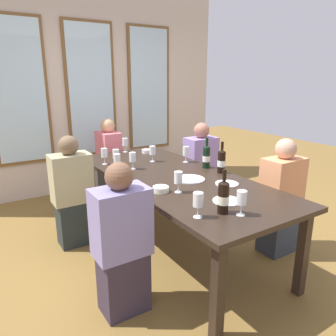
{
  "coord_description": "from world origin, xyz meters",
  "views": [
    {
      "loc": [
        -1.6,
        -2.43,
        1.64
      ],
      "look_at": [
        0.0,
        0.09,
        0.79
      ],
      "focal_mm": 34.48,
      "sensor_mm": 36.0,
      "label": 1
    }
  ],
  "objects_px": {
    "seated_person_1": "(281,200)",
    "seated_person_3": "(200,170)",
    "wine_glass_5": "(104,153)",
    "seated_person_4": "(109,161)",
    "white_plate_2": "(227,184)",
    "dining_table": "(173,182)",
    "wine_bottle_1": "(206,156)",
    "wine_glass_2": "(116,155)",
    "wine_glass_0": "(133,157)",
    "wine_glass_9": "(152,151)",
    "wine_glass_1": "(242,198)",
    "wine_glass_8": "(186,152)",
    "seated_person_0": "(122,244)",
    "wine_glass_6": "(198,200)",
    "wine_bottle_2": "(222,161)",
    "wine_bottle_0": "(223,197)",
    "wine_glass_4": "(178,178)",
    "tasting_bowl_0": "(161,189)",
    "tasting_bowl_1": "(146,151)",
    "wine_glass_7": "(117,160)",
    "white_plate_1": "(190,179)",
    "white_plate_0": "(227,201)",
    "seated_person_2": "(73,194)",
    "wine_glass_3": "(125,143)"
  },
  "relations": [
    {
      "from": "white_plate_2",
      "to": "seated_person_3",
      "type": "distance_m",
      "value": 1.23
    },
    {
      "from": "dining_table",
      "to": "wine_glass_2",
      "type": "bearing_deg",
      "value": 117.25
    },
    {
      "from": "tasting_bowl_0",
      "to": "seated_person_3",
      "type": "height_order",
      "value": "seated_person_3"
    },
    {
      "from": "wine_glass_4",
      "to": "seated_person_3",
      "type": "bearing_deg",
      "value": 44.73
    },
    {
      "from": "wine_glass_5",
      "to": "white_plate_2",
      "type": "bearing_deg",
      "value": -61.59
    },
    {
      "from": "wine_bottle_1",
      "to": "wine_glass_5",
      "type": "xyz_separation_m",
      "value": [
        -0.83,
        0.68,
        0.0
      ]
    },
    {
      "from": "white_plate_0",
      "to": "white_plate_1",
      "type": "relative_size",
      "value": 0.78
    },
    {
      "from": "wine_bottle_0",
      "to": "tasting_bowl_0",
      "type": "xyz_separation_m",
      "value": [
        -0.14,
        0.59,
        -0.1
      ]
    },
    {
      "from": "tasting_bowl_1",
      "to": "wine_glass_7",
      "type": "distance_m",
      "value": 0.82
    },
    {
      "from": "dining_table",
      "to": "seated_person_3",
      "type": "relative_size",
      "value": 2.24
    },
    {
      "from": "wine_glass_2",
      "to": "wine_glass_6",
      "type": "bearing_deg",
      "value": -92.64
    },
    {
      "from": "wine_bottle_0",
      "to": "seated_person_2",
      "type": "xyz_separation_m",
      "value": [
        -0.61,
        1.49,
        -0.33
      ]
    },
    {
      "from": "seated_person_2",
      "to": "seated_person_4",
      "type": "xyz_separation_m",
      "value": [
        0.8,
        1.01,
        0.0
      ]
    },
    {
      "from": "wine_bottle_1",
      "to": "tasting_bowl_1",
      "type": "xyz_separation_m",
      "value": [
        -0.2,
        0.91,
        -0.1
      ]
    },
    {
      "from": "seated_person_1",
      "to": "seated_person_3",
      "type": "height_order",
      "value": "same"
    },
    {
      "from": "white_plate_1",
      "to": "wine_bottle_1",
      "type": "distance_m",
      "value": 0.46
    },
    {
      "from": "wine_glass_1",
      "to": "seated_person_3",
      "type": "xyz_separation_m",
      "value": [
        0.92,
        1.61,
        -0.34
      ]
    },
    {
      "from": "wine_glass_0",
      "to": "wine_glass_3",
      "type": "height_order",
      "value": "same"
    },
    {
      "from": "tasting_bowl_0",
      "to": "seated_person_0",
      "type": "height_order",
      "value": "seated_person_0"
    },
    {
      "from": "wine_bottle_2",
      "to": "wine_glass_1",
      "type": "xyz_separation_m",
      "value": [
        -0.56,
        -0.83,
        0.01
      ]
    },
    {
      "from": "wine_glass_1",
      "to": "wine_glass_8",
      "type": "distance_m",
      "value": 1.43
    },
    {
      "from": "tasting_bowl_0",
      "to": "wine_glass_1",
      "type": "xyz_separation_m",
      "value": [
        0.22,
        -0.68,
        0.1
      ]
    },
    {
      "from": "seated_person_3",
      "to": "wine_bottle_0",
      "type": "bearing_deg",
      "value": -123.32
    },
    {
      "from": "dining_table",
      "to": "wine_glass_6",
      "type": "xyz_separation_m",
      "value": [
        -0.38,
        -0.88,
        0.19
      ]
    },
    {
      "from": "wine_bottle_0",
      "to": "wine_bottle_2",
      "type": "bearing_deg",
      "value": 49.23
    },
    {
      "from": "wine_bottle_0",
      "to": "wine_glass_1",
      "type": "height_order",
      "value": "wine_bottle_0"
    },
    {
      "from": "wine_glass_1",
      "to": "seated_person_1",
      "type": "xyz_separation_m",
      "value": [
        0.92,
        0.39,
        -0.34
      ]
    },
    {
      "from": "wine_glass_2",
      "to": "wine_glass_5",
      "type": "relative_size",
      "value": 1.0
    },
    {
      "from": "wine_glass_0",
      "to": "wine_glass_9",
      "type": "relative_size",
      "value": 1.0
    },
    {
      "from": "wine_glass_4",
      "to": "seated_person_0",
      "type": "height_order",
      "value": "seated_person_0"
    },
    {
      "from": "tasting_bowl_0",
      "to": "wine_glass_8",
      "type": "distance_m",
      "value": 0.98
    },
    {
      "from": "wine_bottle_1",
      "to": "wine_glass_9",
      "type": "xyz_separation_m",
      "value": [
        -0.34,
        0.51,
        -0.0
      ]
    },
    {
      "from": "dining_table",
      "to": "wine_bottle_1",
      "type": "bearing_deg",
      "value": 5.78
    },
    {
      "from": "wine_glass_1",
      "to": "seated_person_2",
      "type": "bearing_deg",
      "value": 113.32
    },
    {
      "from": "white_plate_2",
      "to": "wine_glass_1",
      "type": "height_order",
      "value": "wine_glass_1"
    },
    {
      "from": "white_plate_1",
      "to": "white_plate_0",
      "type": "bearing_deg",
      "value": -97.89
    },
    {
      "from": "wine_bottle_1",
      "to": "seated_person_1",
      "type": "height_order",
      "value": "seated_person_1"
    },
    {
      "from": "tasting_bowl_1",
      "to": "wine_glass_2",
      "type": "relative_size",
      "value": 0.65
    },
    {
      "from": "seated_person_4",
      "to": "wine_glass_6",
      "type": "bearing_deg",
      "value": -98.81
    },
    {
      "from": "wine_glass_8",
      "to": "seated_person_0",
      "type": "xyz_separation_m",
      "value": [
        -1.19,
        -0.91,
        -0.33
      ]
    },
    {
      "from": "white_plate_0",
      "to": "wine_glass_3",
      "type": "height_order",
      "value": "wine_glass_3"
    },
    {
      "from": "white_plate_2",
      "to": "seated_person_1",
      "type": "height_order",
      "value": "seated_person_1"
    },
    {
      "from": "wine_bottle_0",
      "to": "seated_person_2",
      "type": "bearing_deg",
      "value": 112.14
    },
    {
      "from": "seated_person_0",
      "to": "wine_glass_5",
      "type": "bearing_deg",
      "value": 72.72
    },
    {
      "from": "white_plate_0",
      "to": "wine_glass_9",
      "type": "height_order",
      "value": "wine_glass_9"
    },
    {
      "from": "tasting_bowl_1",
      "to": "seated_person_2",
      "type": "height_order",
      "value": "seated_person_2"
    },
    {
      "from": "wine_glass_5",
      "to": "seated_person_4",
      "type": "bearing_deg",
      "value": 65.41
    },
    {
      "from": "wine_glass_6",
      "to": "seated_person_0",
      "type": "bearing_deg",
      "value": 144.33
    },
    {
      "from": "white_plate_0",
      "to": "wine_glass_4",
      "type": "height_order",
      "value": "wine_glass_4"
    },
    {
      "from": "tasting_bowl_1",
      "to": "white_plate_1",
      "type": "bearing_deg",
      "value": -98.89
    }
  ]
}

